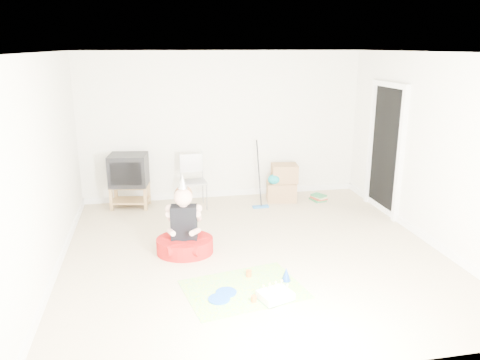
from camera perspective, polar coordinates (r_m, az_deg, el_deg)
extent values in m
plane|color=#C9B591|center=(6.38, 1.59, -8.72)|extent=(5.00, 5.00, 0.00)
cube|color=black|center=(7.99, 17.35, 3.40)|extent=(0.02, 0.90, 2.05)
cube|color=#A77F4B|center=(8.17, -13.30, -0.70)|extent=(0.69, 0.50, 0.03)
cube|color=#A77F4B|center=(8.24, -13.18, -2.44)|extent=(0.69, 0.50, 0.03)
cube|color=#A77F4B|center=(8.13, -15.44, -2.28)|extent=(0.06, 0.06, 0.40)
cube|color=#A77F4B|center=(8.01, -11.45, -2.30)|extent=(0.06, 0.06, 0.40)
cube|color=#A77F4B|center=(8.44, -14.89, -1.56)|extent=(0.06, 0.06, 0.40)
cube|color=#A77F4B|center=(8.32, -11.05, -1.57)|extent=(0.06, 0.06, 0.40)
cube|color=black|center=(8.09, -13.43, 1.21)|extent=(0.69, 0.60, 0.53)
cube|color=#95959A|center=(7.96, -5.69, -0.26)|extent=(0.45, 0.43, 0.03)
cylinder|color=#95959A|center=(7.93, -7.05, -0.26)|extent=(0.02, 0.02, 0.93)
cylinder|color=#95959A|center=(7.98, -4.35, -0.06)|extent=(0.02, 0.02, 0.93)
cube|color=#99724A|center=(8.40, 5.07, -1.38)|extent=(0.58, 0.48, 0.34)
cube|color=#99724A|center=(8.34, 5.44, 0.83)|extent=(0.49, 0.41, 0.32)
ellipsoid|color=#0C7D85|center=(8.20, 4.18, 0.09)|extent=(0.22, 0.16, 0.18)
cube|color=#2263AB|center=(8.05, 2.53, -3.26)|extent=(0.28, 0.11, 0.03)
cylinder|color=black|center=(7.88, 2.58, 0.56)|extent=(0.04, 0.38, 1.09)
cube|color=#297C44|center=(8.52, 9.53, -2.35)|extent=(0.26, 0.31, 0.03)
cube|color=#B23B26|center=(8.52, 9.54, -2.16)|extent=(0.27, 0.31, 0.03)
cube|color=#C6C58C|center=(8.51, 9.55, -1.98)|extent=(0.27, 0.30, 0.03)
cube|color=#297C44|center=(8.50, 9.56, -1.79)|extent=(0.27, 0.29, 0.03)
cylinder|color=#B31210|center=(6.35, -6.74, -7.94)|extent=(0.87, 0.87, 0.21)
cube|color=black|center=(6.23, -6.84, -5.14)|extent=(0.37, 0.25, 0.46)
sphere|color=#E1A996|center=(6.11, -6.95, -2.09)|extent=(0.28, 0.28, 0.24)
cone|color=silver|center=(6.05, -7.01, -0.18)|extent=(0.13, 0.13, 0.18)
cube|color=#EE3282|center=(5.47, 0.46, -13.16)|extent=(1.47, 1.18, 0.01)
cube|color=white|center=(5.27, 4.32, -13.86)|extent=(0.41, 0.37, 0.09)
cube|color=#3FB057|center=(5.29, 4.31, -14.23)|extent=(0.41, 0.37, 0.01)
cylinder|color=beige|center=(5.13, 3.54, -13.72)|extent=(0.01, 0.01, 0.07)
cylinder|color=beige|center=(5.17, 4.31, -13.49)|extent=(0.01, 0.01, 0.07)
cylinder|color=beige|center=(5.21, 5.06, -13.26)|extent=(0.01, 0.01, 0.07)
cylinder|color=beige|center=(5.25, 5.80, -13.03)|extent=(0.01, 0.01, 0.07)
cylinder|color=beige|center=(5.21, 2.87, -13.20)|extent=(0.01, 0.01, 0.07)
cylinder|color=beige|center=(5.25, 3.63, -12.98)|extent=(0.01, 0.01, 0.07)
cylinder|color=beige|center=(5.29, 4.37, -12.76)|extent=(0.01, 0.01, 0.07)
cylinder|color=beige|center=(5.33, 5.10, -12.55)|extent=(0.01, 0.01, 0.07)
cylinder|color=#164DB4|center=(5.39, -1.69, -13.52)|extent=(0.26, 0.26, 0.01)
cylinder|color=#164DB4|center=(5.27, -2.57, -14.28)|extent=(0.26, 0.26, 0.01)
cylinder|color=orange|center=(5.72, 1.07, -11.32)|extent=(0.08, 0.08, 0.08)
cylinder|color=orange|center=(5.21, 1.69, -14.28)|extent=(0.07, 0.07, 0.07)
cone|color=blue|center=(5.63, 5.65, -11.36)|extent=(0.12, 0.12, 0.16)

